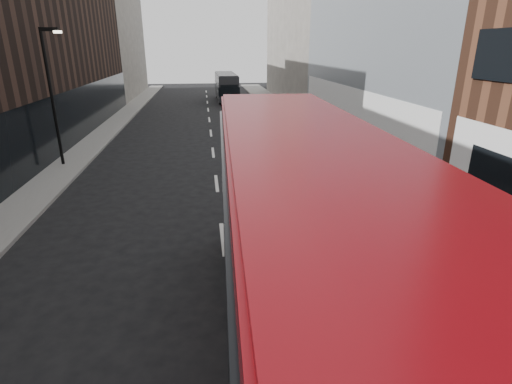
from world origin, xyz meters
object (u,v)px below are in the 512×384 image
object	(u,v)px
red_bus	(304,253)
car_c	(248,120)
car_a	(297,164)
grey_bus	(226,86)
car_b	(256,128)
street_lamp	(52,89)

from	to	relation	value
red_bus	car_c	size ratio (longest dim) A/B	2.63
car_a	car_c	xyz separation A→B (m)	(-0.95, 13.24, -0.11)
grey_bus	car_c	xyz separation A→B (m)	(0.69, -17.78, -1.05)
car_a	car_b	bearing A→B (deg)	90.64
grey_bus	car_b	distance (m)	21.38
car_c	car_b	bearing A→B (deg)	-85.56
red_bus	street_lamp	bearing A→B (deg)	122.49
grey_bus	car_c	bearing A→B (deg)	-88.32
red_bus	grey_bus	distance (m)	43.33
car_a	grey_bus	bearing A→B (deg)	89.18
street_lamp	car_b	size ratio (longest dim) A/B	1.56
car_c	car_a	bearing A→B (deg)	-84.59
red_bus	car_a	size ratio (longest dim) A/B	2.64
car_a	car_b	distance (m)	9.71
car_a	car_c	size ratio (longest dim) A/B	0.99
grey_bus	car_c	distance (m)	17.83
grey_bus	car_b	bearing A→B (deg)	-88.16
street_lamp	car_b	bearing A→B (deg)	26.86
street_lamp	car_b	world-z (taller)	street_lamp
grey_bus	car_a	xyz separation A→B (m)	(1.64, -31.03, -0.93)
grey_bus	car_a	distance (m)	31.09
car_b	grey_bus	bearing A→B (deg)	93.02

